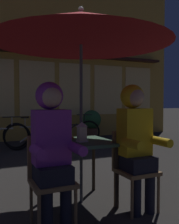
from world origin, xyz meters
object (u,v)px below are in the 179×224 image
chair_left (50,175)px  chair_right (133,165)px  person_right_hooded (136,134)px  patio_umbrella (81,28)px  lantern (82,131)px  bicycle_fifth (71,132)px  potted_plant (92,122)px  bicycle_fourth (36,134)px  person_left_hooded (52,140)px  book (64,138)px  cafe_table (81,149)px

chair_left → chair_right: (0.96, 0.00, 0.00)m
person_right_hooded → patio_umbrella: bearing=138.4°
lantern → bicycle_fifth: bearing=71.5°
lantern → chair_right: (0.50, -0.31, -0.37)m
chair_left → bicycle_fifth: chair_left is taller
patio_umbrella → chair_right: 1.68m
chair_left → person_right_hooded: size_ratio=0.62×
chair_left → potted_plant: bearing=60.9°
bicycle_fifth → bicycle_fourth: bearing=-174.0°
person_left_hooded → bicycle_fifth: person_left_hooded is taller
chair_left → person_right_hooded: bearing=-3.4°
book → bicycle_fifth: bearing=55.5°
lantern → chair_left: (-0.46, -0.31, -0.37)m
cafe_table → chair_left: bearing=-142.5°
chair_left → potted_plant: potted_plant is taller
book → cafe_table: bearing=-70.6°
lantern → potted_plant: 5.18m
cafe_table → chair_left: 0.62m
cafe_table → book: bearing=122.4°
cafe_table → person_right_hooded: bearing=-41.6°
lantern → person_left_hooded: (-0.46, -0.37, -0.01)m
bicycle_fifth → chair_right: bearing=-100.9°
bicycle_fourth → book: (-0.44, -3.54, 0.41)m
cafe_table → potted_plant: size_ratio=0.80×
patio_umbrella → potted_plant: bearing=63.6°
chair_left → book: chair_left is taller
person_right_hooded → bicycle_fifth: size_ratio=0.84×
chair_left → potted_plant: size_ratio=0.95×
patio_umbrella → bicycle_fifth: patio_umbrella is taller
person_left_hooded → bicycle_fifth: 4.66m
person_left_hooded → bicycle_fourth: bearing=79.4°
person_left_hooded → person_right_hooded: 0.96m
potted_plant → chair_left: bearing=-119.1°
chair_right → potted_plant: size_ratio=0.95×
chair_left → bicycle_fifth: size_ratio=0.52×
patio_umbrella → bicycle_fourth: size_ratio=1.39×
lantern → chair_left: bearing=-146.2°
chair_left → lantern: bearing=33.8°
person_right_hooded → book: 0.89m
cafe_table → person_right_hooded: person_right_hooded is taller
chair_right → bicycle_fourth: chair_right is taller
cafe_table → lantern: lantern is taller
bicycle_fourth → bicycle_fifth: 1.00m
person_right_hooded → book: size_ratio=7.00×
patio_umbrella → person_left_hooded: (-0.48, -0.43, -1.21)m
bicycle_fourth → cafe_table: bearing=-94.6°
cafe_table → lantern: (-0.02, -0.06, 0.22)m
potted_plant → lantern: bearing=-116.3°
book → chair_right: bearing=-56.5°
bicycle_fourth → potted_plant: 2.15m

